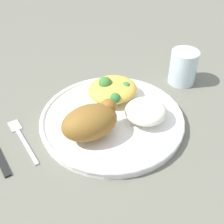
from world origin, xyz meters
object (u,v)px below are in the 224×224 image
fork (22,138)px  water_glass (183,67)px  mac_cheese_with_broccoli (112,89)px  plate (112,119)px  rice_pile (146,111)px  roasted_chicken (91,121)px

fork → water_glass: water_glass is taller
mac_cheese_with_broccoli → fork: 0.22m
plate → mac_cheese_with_broccoli: (0.03, 0.06, 0.03)m
rice_pile → fork: rice_pile is taller
rice_pile → fork: 0.25m
mac_cheese_with_broccoli → fork: mac_cheese_with_broccoli is taller
mac_cheese_with_broccoli → plate: bearing=-118.6°
roasted_chicken → fork: size_ratio=0.82×
water_glass → roasted_chicken: bearing=-163.6°
fork → rice_pile: bearing=-19.0°
fork → water_glass: 0.41m
mac_cheese_with_broccoli → water_glass: bearing=-0.9°
rice_pile → fork: size_ratio=0.61×
roasted_chicken → plate: bearing=25.0°
mac_cheese_with_broccoli → water_glass: 0.19m
roasted_chicken → water_glass: water_glass is taller
plate → roasted_chicken: bearing=-155.0°
mac_cheese_with_broccoli → water_glass: size_ratio=1.33×
roasted_chicken → water_glass: bearing=16.4°
roasted_chicken → rice_pile: (0.12, -0.01, -0.01)m
plate → roasted_chicken: 0.08m
fork → water_glass: (0.41, 0.01, 0.04)m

